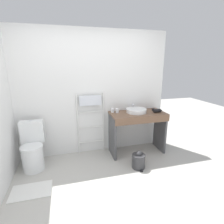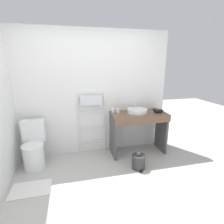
# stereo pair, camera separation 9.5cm
# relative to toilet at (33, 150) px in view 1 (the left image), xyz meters

# --- Properties ---
(ground_plane) EXTENTS (12.00, 12.00, 0.00)m
(ground_plane) POSITION_rel_toilet_xyz_m (1.10, -1.18, -0.34)
(ground_plane) COLOR #B2AFA8
(wall_back) EXTENTS (3.05, 0.12, 2.40)m
(wall_back) POSITION_rel_toilet_xyz_m (1.10, 0.40, 0.86)
(wall_back) COLOR white
(wall_back) RESTS_ON ground_plane
(toilet) EXTENTS (0.39, 0.49, 0.83)m
(toilet) POSITION_rel_toilet_xyz_m (0.00, 0.00, 0.00)
(toilet) COLOR white
(toilet) RESTS_ON ground_plane
(towel_radiator) EXTENTS (0.54, 0.06, 1.23)m
(towel_radiator) POSITION_rel_toilet_xyz_m (1.07, 0.29, 0.56)
(towel_radiator) COLOR white
(towel_radiator) RESTS_ON ground_plane
(vanity_counter) EXTENTS (1.08, 0.54, 0.85)m
(vanity_counter) POSITION_rel_toilet_xyz_m (1.96, 0.04, 0.24)
(vanity_counter) COLOR brown
(vanity_counter) RESTS_ON ground_plane
(sink_basin) EXTENTS (0.40, 0.40, 0.08)m
(sink_basin) POSITION_rel_toilet_xyz_m (1.95, 0.08, 0.54)
(sink_basin) COLOR white
(sink_basin) RESTS_ON vanity_counter
(faucet) EXTENTS (0.02, 0.10, 0.14)m
(faucet) POSITION_rel_toilet_xyz_m (1.95, 0.28, 0.59)
(faucet) COLOR silver
(faucet) RESTS_ON vanity_counter
(cup_near_wall) EXTENTS (0.07, 0.07, 0.09)m
(cup_near_wall) POSITION_rel_toilet_xyz_m (1.49, 0.21, 0.55)
(cup_near_wall) COLOR white
(cup_near_wall) RESTS_ON vanity_counter
(cup_near_edge) EXTENTS (0.06, 0.06, 0.09)m
(cup_near_edge) POSITION_rel_toilet_xyz_m (1.57, 0.16, 0.55)
(cup_near_edge) COLOR white
(cup_near_edge) RESTS_ON vanity_counter
(hair_dryer) EXTENTS (0.19, 0.16, 0.07)m
(hair_dryer) POSITION_rel_toilet_xyz_m (2.35, -0.01, 0.54)
(hair_dryer) COLOR black
(hair_dryer) RESTS_ON vanity_counter
(trash_bin) EXTENTS (0.23, 0.26, 0.32)m
(trash_bin) POSITION_rel_toilet_xyz_m (1.77, -0.49, -0.21)
(trash_bin) COLOR #333335
(trash_bin) RESTS_ON ground_plane
(bath_mat) EXTENTS (0.56, 0.36, 0.01)m
(bath_mat) POSITION_rel_toilet_xyz_m (0.04, -0.64, -0.34)
(bath_mat) COLOR silver
(bath_mat) RESTS_ON ground_plane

